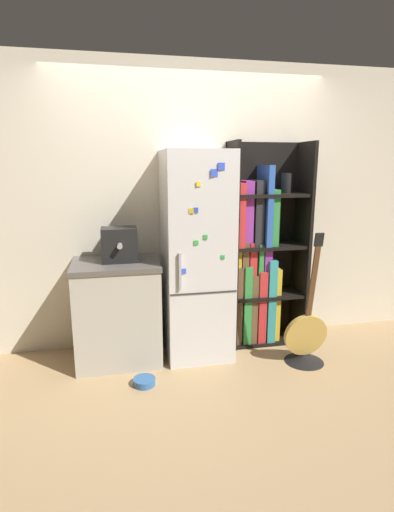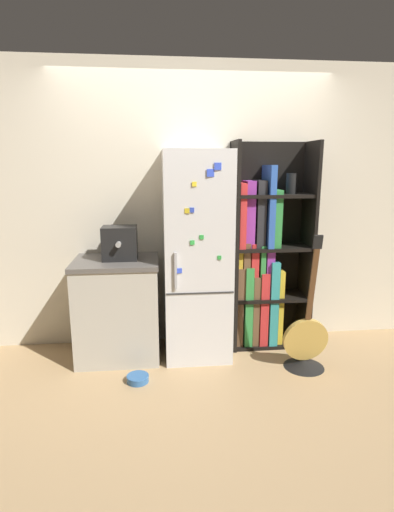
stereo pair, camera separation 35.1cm
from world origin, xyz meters
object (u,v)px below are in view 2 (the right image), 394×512
(refrigerator, at_px, (196,256))
(espresso_machine, at_px, (120,243))
(guitar, at_px, (305,349))
(pet_bowl, at_px, (138,378))
(bookshelf, at_px, (262,261))

(refrigerator, height_order, espresso_machine, refrigerator)
(espresso_machine, xyz_separation_m, guitar, (1.55, -0.41, -0.86))
(refrigerator, bearing_deg, pet_bowl, -136.77)
(refrigerator, bearing_deg, espresso_machine, 178.77)
(refrigerator, height_order, pet_bowl, refrigerator)
(refrigerator, relative_size, bookshelf, 0.96)
(bookshelf, bearing_deg, espresso_machine, -174.54)
(espresso_machine, height_order, guitar, espresso_machine)
(espresso_machine, bearing_deg, refrigerator, -1.23)
(espresso_machine, bearing_deg, guitar, -14.92)
(bookshelf, height_order, pet_bowl, bookshelf)
(bookshelf, relative_size, pet_bowl, 10.63)
(bookshelf, height_order, espresso_machine, bookshelf)
(bookshelf, relative_size, espresso_machine, 6.44)
(guitar, distance_m, pet_bowl, 1.42)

